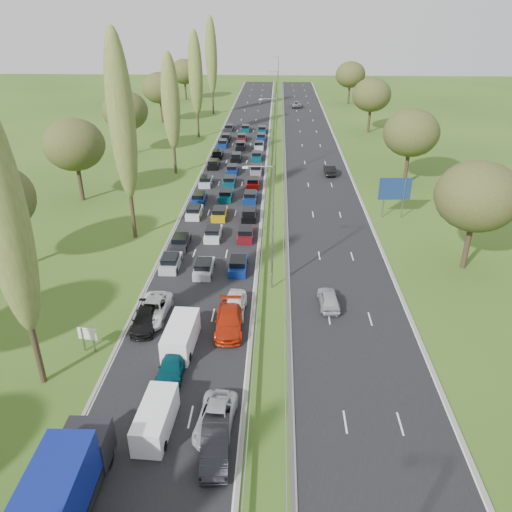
{
  "coord_description": "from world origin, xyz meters",
  "views": [
    {
      "loc": [
        4.83,
        1.89,
        23.84
      ],
      "look_at": [
        2.85,
        46.65,
        1.5
      ],
      "focal_mm": 35.0,
      "sensor_mm": 36.0,
      "label": 1
    }
  ],
  "objects_px": {
    "near_car_2": "(153,309)",
    "blue_lorry": "(60,496)",
    "white_van_front": "(156,416)",
    "near_car_3": "(145,319)",
    "white_van_rear": "(182,334)",
    "info_sign": "(88,336)",
    "direction_sign": "(395,191)"
  },
  "relations": [
    {
      "from": "white_van_rear",
      "to": "near_car_2",
      "type": "bearing_deg",
      "value": 132.14
    },
    {
      "from": "near_car_2",
      "to": "info_sign",
      "type": "bearing_deg",
      "value": -125.35
    },
    {
      "from": "info_sign",
      "to": "direction_sign",
      "type": "bearing_deg",
      "value": 44.97
    },
    {
      "from": "blue_lorry",
      "to": "info_sign",
      "type": "relative_size",
      "value": 4.43
    },
    {
      "from": "near_car_2",
      "to": "blue_lorry",
      "type": "distance_m",
      "value": 19.24
    },
    {
      "from": "near_car_2",
      "to": "near_car_3",
      "type": "xyz_separation_m",
      "value": [
        -0.35,
        -1.44,
        -0.07
      ]
    },
    {
      "from": "near_car_2",
      "to": "white_van_front",
      "type": "bearing_deg",
      "value": -73.41
    },
    {
      "from": "near_car_2",
      "to": "info_sign",
      "type": "xyz_separation_m",
      "value": [
        -3.82,
        -4.92,
        0.6
      ]
    },
    {
      "from": "white_van_front",
      "to": "info_sign",
      "type": "xyz_separation_m",
      "value": [
        -6.98,
        7.62,
        0.38
      ]
    },
    {
      "from": "blue_lorry",
      "to": "white_van_front",
      "type": "xyz_separation_m",
      "value": [
        3.26,
        6.66,
        -1.05
      ]
    },
    {
      "from": "white_van_rear",
      "to": "direction_sign",
      "type": "bearing_deg",
      "value": 54.72
    },
    {
      "from": "white_van_front",
      "to": "near_car_3",
      "type": "bearing_deg",
      "value": 110.49
    },
    {
      "from": "blue_lorry",
      "to": "near_car_2",
      "type": "bearing_deg",
      "value": 88.55
    },
    {
      "from": "info_sign",
      "to": "white_van_front",
      "type": "bearing_deg",
      "value": -47.5
    },
    {
      "from": "info_sign",
      "to": "white_van_rear",
      "type": "bearing_deg",
      "value": 8.22
    },
    {
      "from": "near_car_3",
      "to": "white_van_front",
      "type": "distance_m",
      "value": 11.64
    },
    {
      "from": "near_car_2",
      "to": "white_van_front",
      "type": "xyz_separation_m",
      "value": [
        3.16,
        -12.54,
        0.22
      ]
    },
    {
      "from": "blue_lorry",
      "to": "info_sign",
      "type": "xyz_separation_m",
      "value": [
        -3.72,
        14.28,
        -0.66
      ]
    },
    {
      "from": "near_car_3",
      "to": "white_van_rear",
      "type": "bearing_deg",
      "value": -39.21
    },
    {
      "from": "near_car_2",
      "to": "white_van_rear",
      "type": "height_order",
      "value": "white_van_rear"
    },
    {
      "from": "white_van_front",
      "to": "direction_sign",
      "type": "height_order",
      "value": "direction_sign"
    },
    {
      "from": "info_sign",
      "to": "direction_sign",
      "type": "xyz_separation_m",
      "value": [
        28.8,
        28.77,
        2.2
      ]
    },
    {
      "from": "near_car_3",
      "to": "blue_lorry",
      "type": "relative_size",
      "value": 0.5
    },
    {
      "from": "near_car_3",
      "to": "info_sign",
      "type": "distance_m",
      "value": 4.96
    },
    {
      "from": "white_van_rear",
      "to": "direction_sign",
      "type": "height_order",
      "value": "direction_sign"
    },
    {
      "from": "near_car_2",
      "to": "blue_lorry",
      "type": "bearing_deg",
      "value": -87.85
    },
    {
      "from": "white_van_rear",
      "to": "info_sign",
      "type": "relative_size",
      "value": 2.48
    },
    {
      "from": "blue_lorry",
      "to": "info_sign",
      "type": "distance_m",
      "value": 14.77
    },
    {
      "from": "blue_lorry",
      "to": "white_van_front",
      "type": "relative_size",
      "value": 1.95
    },
    {
      "from": "near_car_2",
      "to": "white_van_rear",
      "type": "bearing_deg",
      "value": -48.27
    },
    {
      "from": "near_car_2",
      "to": "direction_sign",
      "type": "bearing_deg",
      "value": 46.11
    },
    {
      "from": "blue_lorry",
      "to": "direction_sign",
      "type": "height_order",
      "value": "direction_sign"
    }
  ]
}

